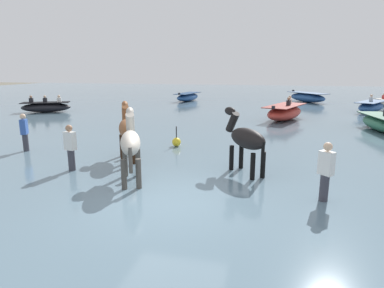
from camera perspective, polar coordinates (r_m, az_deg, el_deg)
ground_plane at (r=7.85m, az=-3.67°, el=-11.40°), size 120.00×120.00×0.00m
water_surface at (r=17.24m, az=6.05°, el=2.48°), size 90.00×90.00×0.25m
horse_lead_chestnut at (r=11.11m, az=-11.19°, el=2.45°), size 1.19×1.89×2.12m
horse_trailing_black at (r=9.56m, az=9.24°, el=0.73°), size 1.51×1.67×2.09m
horse_flank_pinto at (r=8.89m, az=-10.55°, el=-0.00°), size 1.10×1.95×2.15m
boat_far_offshore at (r=20.36m, az=15.68°, el=5.27°), size 2.81×4.24×1.34m
boat_mid_channel at (r=26.35m, az=28.50°, el=5.69°), size 2.89×3.68×1.22m
boat_mid_outer at (r=31.16m, az=-0.74°, el=8.11°), size 1.94×3.95×0.88m
boat_far_inshore at (r=31.91m, az=19.28°, el=7.61°), size 3.61×4.12×0.98m
boat_distant_west at (r=18.54m, az=30.10°, el=3.09°), size 1.79×3.78×1.22m
boat_near_port at (r=25.24m, az=-23.88°, el=5.86°), size 3.45×2.45×1.17m
person_onlooker_right at (r=8.10m, az=22.00°, el=-4.99°), size 0.37×0.37×1.63m
person_spectator_far at (r=10.39m, az=-20.18°, el=-1.02°), size 0.35×0.26×1.63m
person_onlooker_left at (r=13.56m, az=-26.89°, el=1.48°), size 0.31×0.37×1.63m
channel_buoy at (r=12.91m, az=-2.70°, el=0.38°), size 0.34×0.34×0.79m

